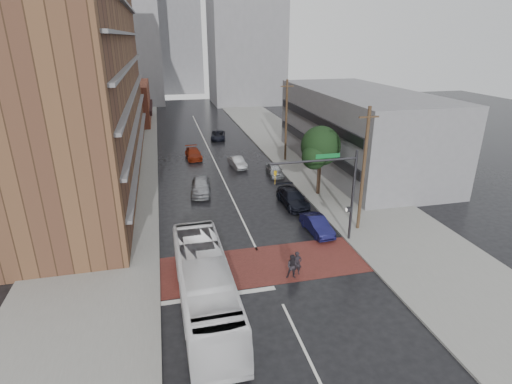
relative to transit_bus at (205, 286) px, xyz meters
name	(u,v)px	position (x,y,z in m)	size (l,w,h in m)	color
ground	(266,269)	(4.44, 3.47, -1.64)	(160.00, 160.00, 0.00)	black
crosswalk	(264,265)	(4.44, 3.97, -1.63)	(14.00, 5.00, 0.02)	maroon
sidewalk_west	(119,169)	(-7.06, 28.47, -1.57)	(9.00, 90.00, 0.15)	gray
sidewalk_east	(303,156)	(15.94, 28.47, -1.57)	(9.00, 90.00, 0.15)	gray
apartment_block	(75,44)	(-9.56, 27.47, 12.36)	(10.00, 44.00, 28.00)	brown
storefront_west	(127,103)	(-7.56, 57.47, 1.86)	(8.00, 16.00, 7.00)	brown
building_east	(358,129)	(20.94, 23.47, 2.86)	(11.00, 26.00, 9.00)	gray
distant_tower_west	(118,30)	(-9.56, 81.47, 14.36)	(18.00, 16.00, 32.00)	gray
distant_tower_east	(246,21)	(18.44, 75.47, 16.36)	(16.00, 14.00, 36.00)	gray
distant_tower_center	(179,47)	(4.44, 98.47, 10.36)	(12.00, 10.00, 24.00)	gray
street_tree	(321,148)	(12.96, 15.50, 3.09)	(4.20, 4.10, 6.90)	#332319
signal_mast	(336,184)	(10.29, 5.97, 3.09)	(6.50, 0.30, 7.20)	#2D2D33
utility_pole_near	(364,170)	(13.24, 7.47, 3.50)	(1.60, 0.26, 10.00)	#473321
utility_pole_far	(286,120)	(13.24, 27.47, 3.50)	(1.60, 0.26, 10.00)	#473321
transit_bus	(205,286)	(0.00, 0.00, 0.00)	(2.76, 11.80, 3.29)	white
pedestrian_a	(297,263)	(6.28, 2.35, -0.82)	(0.60, 0.39, 1.65)	black
pedestrian_b	(293,267)	(5.86, 1.97, -0.79)	(0.83, 0.65, 1.71)	#252026
car_travel_a	(201,186)	(1.62, 18.41, -0.83)	(1.92, 4.76, 1.62)	#9FA1A6
car_travel_b	(237,162)	(6.79, 25.94, -1.00)	(1.36, 3.90, 1.28)	#B8BAC0
car_travel_c	(193,154)	(1.99, 31.05, -0.98)	(1.85, 4.54, 1.32)	maroon
suv_travel	(218,135)	(6.57, 40.62, -1.02)	(2.08, 4.51, 1.25)	black
car_parked_near	(317,225)	(9.77, 7.72, -0.98)	(1.41, 4.03, 1.33)	#12123F
car_parked_mid	(293,198)	(9.64, 13.50, -0.92)	(2.02, 4.97, 1.44)	black
car_parked_far	(275,170)	(10.34, 22.16, -0.98)	(1.56, 3.89, 1.32)	#ACB1B4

